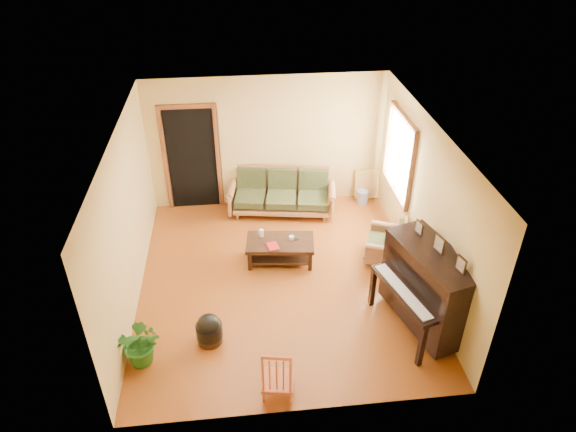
{
  "coord_description": "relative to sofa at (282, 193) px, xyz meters",
  "views": [
    {
      "loc": [
        -0.59,
        -6.44,
        5.46
      ],
      "look_at": [
        0.14,
        0.2,
        1.1
      ],
      "focal_mm": 32.0,
      "sensor_mm": 36.0,
      "label": 1
    }
  ],
  "objects": [
    {
      "name": "leaning_frame",
      "position": [
        1.78,
        0.35,
        -0.11
      ],
      "size": [
        0.49,
        0.12,
        0.65
      ],
      "primitive_type": "cube",
      "rotation": [
        0.0,
        0.0,
        -0.03
      ],
      "color": "gold",
      "rests_on": "floor"
    },
    {
      "name": "potted_plant",
      "position": [
        -2.22,
        -3.53,
        -0.09
      ],
      "size": [
        0.69,
        0.62,
        0.69
      ],
      "primitive_type": "imported",
      "rotation": [
        0.0,
        0.0,
        -0.15
      ],
      "color": "#215919",
      "rests_on": "floor"
    },
    {
      "name": "doorway",
      "position": [
        -1.67,
        0.45,
        0.59
      ],
      "size": [
        1.08,
        0.16,
        2.05
      ],
      "primitive_type": "cube",
      "color": "black",
      "rests_on": "floor"
    },
    {
      "name": "red_chair",
      "position": [
        -0.47,
        -4.23,
        -0.02
      ],
      "size": [
        0.46,
        0.49,
        0.83
      ],
      "primitive_type": "cube",
      "rotation": [
        0.0,
        0.0,
        -0.18
      ],
      "color": "#993D1B",
      "rests_on": "floor"
    },
    {
      "name": "floor",
      "position": [
        -0.22,
        -2.03,
        -0.43
      ],
      "size": [
        5.0,
        5.0,
        0.0
      ],
      "primitive_type": "plane",
      "color": "#682D0D",
      "rests_on": "ground"
    },
    {
      "name": "footstool",
      "position": [
        -1.34,
        -3.27,
        -0.26
      ],
      "size": [
        0.44,
        0.44,
        0.35
      ],
      "primitive_type": "cylinder",
      "rotation": [
        0.0,
        0.0,
        0.2
      ],
      "color": "black",
      "rests_on": "floor"
    },
    {
      "name": "sofa",
      "position": [
        0.0,
        0.0,
        0.0
      ],
      "size": [
        2.12,
        1.15,
        0.86
      ],
      "primitive_type": "cube",
      "rotation": [
        0.0,
        0.0,
        -0.16
      ],
      "color": "brown",
      "rests_on": "floor"
    },
    {
      "name": "ceramic_crock",
      "position": [
        1.66,
        0.17,
        -0.29
      ],
      "size": [
        0.29,
        0.29,
        0.28
      ],
      "primitive_type": "cylinder",
      "rotation": [
        0.0,
        0.0,
        0.42
      ],
      "color": "#314395",
      "rests_on": "floor"
    },
    {
      "name": "window",
      "position": [
        1.99,
        -0.73,
        1.07
      ],
      "size": [
        0.12,
        1.36,
        1.46
      ],
      "primitive_type": "cube",
      "color": "white",
      "rests_on": "right_wall"
    },
    {
      "name": "armchair",
      "position": [
        1.59,
        -1.65,
        -0.06
      ],
      "size": [
        0.93,
        0.95,
        0.74
      ],
      "primitive_type": "cube",
      "rotation": [
        0.0,
        0.0,
        -0.38
      ],
      "color": "brown",
      "rests_on": "floor"
    },
    {
      "name": "candle",
      "position": [
        -0.48,
        -1.36,
        0.05
      ],
      "size": [
        0.1,
        0.1,
        0.13
      ],
      "primitive_type": "cylinder",
      "rotation": [
        0.0,
        0.0,
        -0.38
      ],
      "color": "white",
      "rests_on": "coffee_table"
    },
    {
      "name": "coffee_table",
      "position": [
        -0.18,
        -1.54,
        -0.23
      ],
      "size": [
        1.19,
        0.74,
        0.41
      ],
      "primitive_type": "cube",
      "rotation": [
        0.0,
        0.0,
        -0.12
      ],
      "color": "black",
      "rests_on": "floor"
    },
    {
      "name": "book",
      "position": [
        -0.4,
        -1.71,
        -0.01
      ],
      "size": [
        0.22,
        0.27,
        0.02
      ],
      "primitive_type": "imported",
      "rotation": [
        0.0,
        0.0,
        0.21
      ],
      "color": "maroon",
      "rests_on": "coffee_table"
    },
    {
      "name": "piano",
      "position": [
        1.75,
        -3.25,
        0.22
      ],
      "size": [
        1.25,
        1.66,
        1.31
      ],
      "primitive_type": "cube",
      "rotation": [
        0.0,
        0.0,
        0.28
      ],
      "color": "black",
      "rests_on": "floor"
    },
    {
      "name": "glass_jar",
      "position": [
        0.02,
        -1.5,
        0.01
      ],
      "size": [
        0.1,
        0.1,
        0.06
      ],
      "primitive_type": "cylinder",
      "rotation": [
        0.0,
        0.0,
        0.17
      ],
      "color": "white",
      "rests_on": "coffee_table"
    },
    {
      "name": "remote",
      "position": [
        0.07,
        -1.49,
        -0.01
      ],
      "size": [
        0.17,
        0.1,
        0.02
      ],
      "primitive_type": "cube",
      "rotation": [
        0.0,
        0.0,
        -0.4
      ],
      "color": "black",
      "rests_on": "coffee_table"
    }
  ]
}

